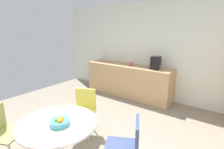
{
  "coord_description": "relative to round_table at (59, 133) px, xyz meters",
  "views": [
    {
      "loc": [
        1.98,
        -1.43,
        1.88
      ],
      "look_at": [
        -0.1,
        1.39,
        0.95
      ],
      "focal_mm": 27.52,
      "sensor_mm": 36.0,
      "label": 1
    }
  ],
  "objects": [
    {
      "name": "chair_yellow",
      "position": [
        -0.38,
        0.84,
        -0.05
      ],
      "size": [
        0.56,
        0.56,
        0.83
      ],
      "color": "silver",
      "rests_on": "ground_plane"
    },
    {
      "name": "chair_navy",
      "position": [
        0.82,
        0.43,
        -0.05
      ],
      "size": [
        0.57,
        0.57,
        0.83
      ],
      "color": "silver",
      "rests_on": "ground_plane"
    },
    {
      "name": "counter_block",
      "position": [
        -0.71,
        2.91,
        -0.12
      ],
      "size": [
        2.51,
        0.6,
        0.9
      ],
      "primitive_type": "cube",
      "color": "tan",
      "rests_on": "ground_plane"
    },
    {
      "name": "chair_olive",
      "position": [
        -0.84,
        -0.38,
        -0.05
      ],
      "size": [
        0.56,
        0.56,
        0.83
      ],
      "color": "silver",
      "rests_on": "ground_plane"
    },
    {
      "name": "mug_green",
      "position": [
        -0.62,
        2.92,
        0.37
      ],
      "size": [
        0.13,
        0.08,
        0.09
      ],
      "color": "#D84C4C",
      "rests_on": "counter_block"
    },
    {
      "name": "fruit_bowl",
      "position": [
        0.08,
        -0.03,
        0.19
      ],
      "size": [
        0.25,
        0.25,
        0.11
      ],
      "color": "teal",
      "rests_on": "round_table"
    },
    {
      "name": "mug_white",
      "position": [
        0.14,
        2.94,
        0.37
      ],
      "size": [
        0.13,
        0.08,
        0.09
      ],
      "color": "white",
      "rests_on": "counter_block"
    },
    {
      "name": "wall_back",
      "position": [
        -0.25,
        3.26,
        0.73
      ],
      "size": [
        6.0,
        0.1,
        2.6
      ],
      "primitive_type": "cube",
      "color": "silver",
      "rests_on": "ground_plane"
    },
    {
      "name": "coffee_maker",
      "position": [
        0.09,
        2.91,
        0.49
      ],
      "size": [
        0.2,
        0.24,
        0.32
      ],
      "primitive_type": "cube",
      "color": "black",
      "rests_on": "counter_block"
    },
    {
      "name": "round_table",
      "position": [
        0.0,
        0.0,
        0.0
      ],
      "size": [
        1.0,
        1.0,
        0.73
      ],
      "color": "silver",
      "rests_on": "ground_plane"
    }
  ]
}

